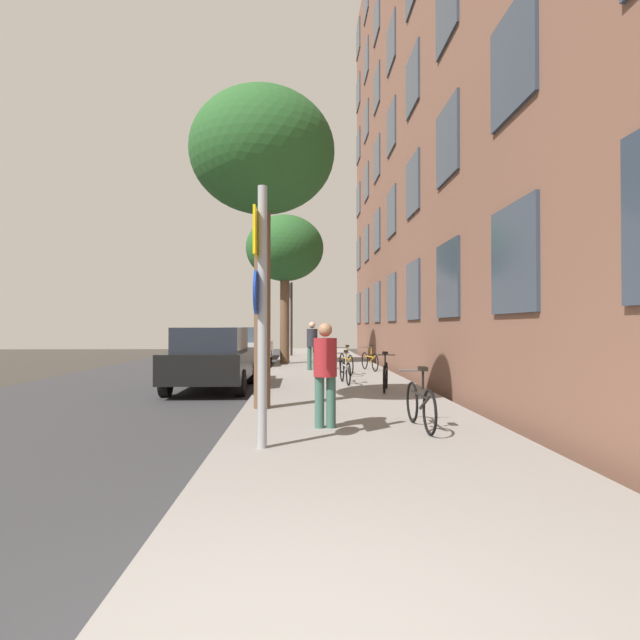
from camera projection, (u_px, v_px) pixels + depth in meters
ground_plane at (226, 376)px, 17.13m from camera, size 41.80×41.80×0.00m
road_asphalt at (163, 376)px, 17.06m from camera, size 7.00×38.00×0.01m
sidewalk at (330, 374)px, 17.27m from camera, size 4.20×38.00×0.12m
building_facade at (409, 80)px, 17.00m from camera, size 0.56×27.00×19.74m
sign_post at (260, 300)px, 6.46m from camera, size 0.16×0.60×3.32m
traffic_light at (290, 306)px, 27.22m from camera, size 0.43×0.24×3.91m
tree_near at (262, 155)px, 9.63m from camera, size 2.73×2.73×6.00m
tree_far at (285, 250)px, 21.39m from camera, size 3.25×3.25×6.21m
bicycle_0 at (420, 404)px, 7.66m from camera, size 0.42×1.63×0.94m
bicycle_1 at (385, 375)px, 12.17m from camera, size 0.50×1.59×0.94m
bicycle_2 at (345, 370)px, 13.75m from camera, size 0.42×1.64×0.91m
bicycle_3 at (346, 363)px, 16.37m from camera, size 0.46×1.72×0.95m
bicycle_4 at (370, 360)px, 17.92m from camera, size 0.51×1.68×0.91m
pedestrian_0 at (325, 368)px, 7.73m from camera, size 0.50×0.50×1.59m
pedestrian_1 at (312, 342)px, 18.06m from camera, size 0.43×0.43×1.70m
car_0 at (213, 358)px, 13.24m from camera, size 1.96×4.24×1.62m
car_1 at (247, 346)px, 21.19m from camera, size 1.95×4.23×1.62m
car_2 at (249, 342)px, 26.92m from camera, size 1.85×4.21×1.62m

